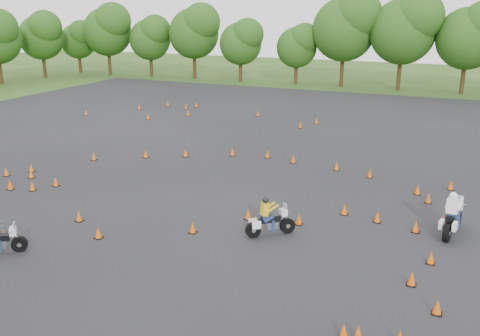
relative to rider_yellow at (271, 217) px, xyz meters
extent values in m
plane|color=#2D5119|center=(-3.15, 0.30, -0.79)|extent=(140.00, 140.00, 0.00)
plane|color=black|center=(-3.15, 6.30, -0.79)|extent=(62.00, 62.00, 0.00)
cone|color=#DC5109|center=(-14.38, 19.68, -0.56)|extent=(0.26, 0.26, 0.45)
cone|color=#DC5109|center=(-2.94, -0.99, -0.56)|extent=(0.26, 0.26, 0.45)
cone|color=#DC5109|center=(-3.86, 20.81, -0.56)|extent=(0.26, 0.26, 0.45)
cone|color=#DC5109|center=(-16.61, 17.18, -0.56)|extent=(0.26, 0.26, 0.45)
cone|color=#DC5109|center=(-2.28, 10.03, -0.56)|extent=(0.26, 0.26, 0.45)
cone|color=#DC5109|center=(-14.07, 1.93, -0.56)|extent=(0.26, 0.26, 0.45)
cone|color=#DC5109|center=(-10.67, 7.61, -0.56)|extent=(0.26, 0.26, 0.45)
cone|color=#DC5109|center=(-4.59, 18.93, -0.56)|extent=(0.26, 0.26, 0.45)
cone|color=#DC5109|center=(-7.89, -1.80, -0.56)|extent=(0.26, 0.26, 0.45)
cone|color=#DC5109|center=(-6.07, -2.89, -0.56)|extent=(0.26, 0.26, 0.45)
cone|color=#DC5109|center=(-14.86, 2.77, -0.56)|extent=(0.26, 0.26, 0.45)
cone|color=#DC5109|center=(4.17, -5.67, -0.56)|extent=(0.26, 0.26, 0.45)
cone|color=#DC5109|center=(6.28, 8.60, -0.56)|extent=(0.26, 0.26, 0.45)
cone|color=#DC5109|center=(-1.45, 1.20, -0.56)|extent=(0.26, 0.26, 0.45)
cone|color=#DC5109|center=(-19.59, 20.43, -0.56)|extent=(0.26, 0.26, 0.45)
cone|color=#DC5109|center=(0.69, 1.50, -0.56)|extent=(0.26, 0.26, 0.45)
cone|color=#DC5109|center=(-22.21, 16.57, -0.56)|extent=(0.26, 0.26, 0.45)
cone|color=#DC5109|center=(5.23, 2.58, -0.56)|extent=(0.26, 0.26, 0.45)
cone|color=#DC5109|center=(6.20, 3.95, -0.56)|extent=(0.26, 0.26, 0.45)
cone|color=#DC5109|center=(-16.04, 22.37, -0.56)|extent=(0.26, 0.26, 0.45)
cone|color=#DC5109|center=(-18.20, 22.91, -0.56)|extent=(0.26, 0.26, 0.45)
cone|color=#DC5109|center=(-15.55, 1.69, -0.56)|extent=(0.26, 0.26, 0.45)
cone|color=#DC5109|center=(-15.52, 23.35, -0.56)|extent=(0.26, 0.26, 0.45)
cone|color=#DC5109|center=(5.42, 6.24, -0.56)|extent=(0.26, 0.26, 0.45)
cone|color=#DC5109|center=(4.84, 7.28, -0.56)|extent=(0.26, 0.26, 0.45)
cone|color=#DC5109|center=(6.42, -3.35, -0.56)|extent=(0.26, 0.26, 0.45)
cone|color=#DC5109|center=(-13.66, 0.10, -0.56)|extent=(0.26, 0.26, 0.45)
cone|color=#DC5109|center=(-12.56, 0.43, -0.56)|extent=(0.26, 0.26, 0.45)
cone|color=#DC5109|center=(6.00, -0.04, -0.56)|extent=(0.26, 0.26, 0.45)
cone|color=#DC5109|center=(-13.18, 5.98, -0.56)|extent=(0.26, 0.26, 0.45)
cone|color=#DC5109|center=(2.26, 9.03, -0.56)|extent=(0.26, 0.26, 0.45)
cone|color=#DC5109|center=(4.55, -5.58, -0.56)|extent=(0.26, 0.26, 0.45)
cone|color=#DC5109|center=(-8.61, 8.75, -0.56)|extent=(0.26, 0.26, 0.45)
cone|color=#DC5109|center=(-4.01, 10.45, -0.56)|extent=(0.26, 0.26, 0.45)
cone|color=#DC5109|center=(2.19, 3.33, -0.56)|extent=(0.26, 0.26, 0.45)
cone|color=#DC5109|center=(-11.96, 1.39, -0.56)|extent=(0.26, 0.26, 0.45)
cone|color=#DC5109|center=(3.64, 3.02, -0.56)|extent=(0.26, 0.26, 0.45)
cone|color=#DC5109|center=(-9.05, 21.79, -0.56)|extent=(0.26, 0.26, 0.45)
cone|color=#DC5109|center=(-9.28, -4.52, -0.56)|extent=(0.26, 0.26, 0.45)
cone|color=#DC5109|center=(0.36, 9.59, -0.56)|extent=(0.26, 0.26, 0.45)
cone|color=#DC5109|center=(5.55, -1.88, -0.56)|extent=(0.26, 0.26, 0.45)
cone|color=#DC5109|center=(-6.12, 10.07, -0.56)|extent=(0.26, 0.26, 0.45)
camera|label=1|loc=(6.52, -18.28, 7.91)|focal=40.00mm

